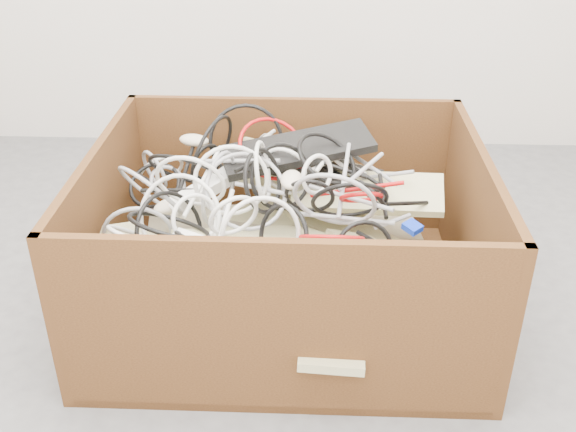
{
  "coord_description": "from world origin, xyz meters",
  "views": [
    {
      "loc": [
        0.08,
        -1.46,
        1.28
      ],
      "look_at": [
        0.01,
        0.25,
        0.3
      ],
      "focal_mm": 42.36,
      "sensor_mm": 36.0,
      "label": 1
    }
  ],
  "objects_px": {
    "cardboard_box": "(283,267)",
    "power_strip_left": "(210,186)",
    "vga_plug": "(412,227)",
    "power_strip_right": "(221,253)"
  },
  "relations": [
    {
      "from": "cardboard_box",
      "to": "power_strip_left",
      "type": "height_order",
      "value": "cardboard_box"
    },
    {
      "from": "vga_plug",
      "to": "power_strip_right",
      "type": "bearing_deg",
      "value": -115.88
    },
    {
      "from": "cardboard_box",
      "to": "vga_plug",
      "type": "xyz_separation_m",
      "value": [
        0.36,
        -0.11,
        0.21
      ]
    },
    {
      "from": "power_strip_left",
      "to": "power_strip_right",
      "type": "height_order",
      "value": "power_strip_left"
    },
    {
      "from": "power_strip_right",
      "to": "vga_plug",
      "type": "distance_m",
      "value": 0.52
    },
    {
      "from": "vga_plug",
      "to": "cardboard_box",
      "type": "bearing_deg",
      "value": -149.07
    },
    {
      "from": "power_strip_left",
      "to": "power_strip_right",
      "type": "relative_size",
      "value": 1.06
    },
    {
      "from": "cardboard_box",
      "to": "power_strip_right",
      "type": "relative_size",
      "value": 4.21
    },
    {
      "from": "power_strip_left",
      "to": "power_strip_right",
      "type": "bearing_deg",
      "value": -114.33
    },
    {
      "from": "power_strip_left",
      "to": "vga_plug",
      "type": "xyz_separation_m",
      "value": [
        0.57,
        -0.18,
        -0.02
      ]
    }
  ]
}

